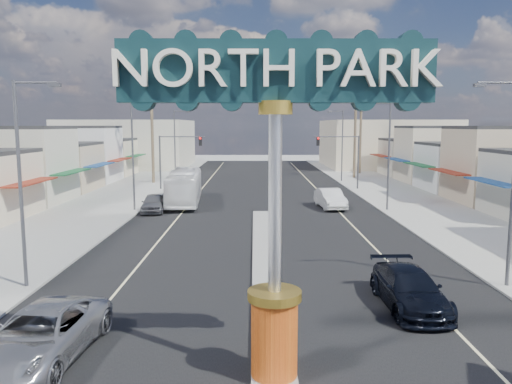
{
  "coord_description": "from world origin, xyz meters",
  "views": [
    {
      "loc": [
        -0.56,
        -11.25,
        7.12
      ],
      "look_at": [
        -0.48,
        11.94,
        4.02
      ],
      "focal_mm": 35.0,
      "sensor_mm": 36.0,
      "label": 1
    }
  ],
  "objects_px": {
    "streetlight_l_far": "(176,142)",
    "suv_right": "(409,289)",
    "car_parked_right": "(330,198)",
    "streetlight_r_mid": "(387,151)",
    "streetlight_r_near": "(510,174)",
    "traffic_signal_left": "(176,151)",
    "streetlight_l_mid": "(135,151)",
    "palm_right_mid": "(356,99)",
    "streetlight_l_near": "(23,174)",
    "traffic_signal_right": "(342,151)",
    "suv_left": "(41,335)",
    "streetlight_r_far": "(341,142)",
    "city_bus": "(184,187)",
    "car_parked_left": "(153,203)",
    "palm_right_far": "(362,89)",
    "gateway_sign": "(275,171)",
    "palm_left_far": "(151,89)"
  },
  "relations": [
    {
      "from": "streetlight_l_far",
      "to": "suv_right",
      "type": "xyz_separation_m",
      "value": [
        15.96,
        -44.39,
        -4.3
      ]
    },
    {
      "from": "car_parked_right",
      "to": "streetlight_r_mid",
      "type": "bearing_deg",
      "value": -24.19
    },
    {
      "from": "streetlight_r_near",
      "to": "suv_right",
      "type": "xyz_separation_m",
      "value": [
        -4.9,
        -2.39,
        -4.3
      ]
    },
    {
      "from": "traffic_signal_left",
      "to": "streetlight_l_mid",
      "type": "bearing_deg",
      "value": -95.1
    },
    {
      "from": "palm_right_mid",
      "to": "streetlight_l_near",
      "type": "bearing_deg",
      "value": -116.99
    },
    {
      "from": "traffic_signal_right",
      "to": "streetlight_r_near",
      "type": "distance_m",
      "value": 34.03
    },
    {
      "from": "palm_right_mid",
      "to": "suv_left",
      "type": "bearing_deg",
      "value": -110.82
    },
    {
      "from": "traffic_signal_left",
      "to": "suv_left",
      "type": "distance_m",
      "value": 40.96
    },
    {
      "from": "streetlight_r_near",
      "to": "streetlight_r_far",
      "type": "distance_m",
      "value": 42.0
    },
    {
      "from": "traffic_signal_left",
      "to": "streetlight_r_near",
      "type": "height_order",
      "value": "streetlight_r_near"
    },
    {
      "from": "traffic_signal_left",
      "to": "city_bus",
      "type": "relative_size",
      "value": 0.54
    },
    {
      "from": "car_parked_left",
      "to": "car_parked_right",
      "type": "relative_size",
      "value": 0.86
    },
    {
      "from": "streetlight_r_mid",
      "to": "streetlight_r_near",
      "type": "bearing_deg",
      "value": -90.0
    },
    {
      "from": "palm_right_far",
      "to": "suv_left",
      "type": "height_order",
      "value": "palm_right_far"
    },
    {
      "from": "gateway_sign",
      "to": "suv_right",
      "type": "height_order",
      "value": "gateway_sign"
    },
    {
      "from": "suv_right",
      "to": "car_parked_left",
      "type": "xyz_separation_m",
      "value": [
        -14.44,
        21.92,
        -0.01
      ]
    },
    {
      "from": "gateway_sign",
      "to": "palm_right_mid",
      "type": "height_order",
      "value": "palm_right_mid"
    },
    {
      "from": "suv_right",
      "to": "city_bus",
      "type": "bearing_deg",
      "value": 113.73
    },
    {
      "from": "streetlight_r_near",
      "to": "car_parked_right",
      "type": "xyz_separation_m",
      "value": [
        -4.4,
        21.44,
        -4.22
      ]
    },
    {
      "from": "suv_left",
      "to": "palm_right_mid",
      "type": "bearing_deg",
      "value": 74.4
    },
    {
      "from": "gateway_sign",
      "to": "traffic_signal_right",
      "type": "relative_size",
      "value": 1.53
    },
    {
      "from": "palm_left_far",
      "to": "streetlight_r_near",
      "type": "bearing_deg",
      "value": -59.64
    },
    {
      "from": "streetlight_r_far",
      "to": "city_bus",
      "type": "relative_size",
      "value": 0.81
    },
    {
      "from": "palm_left_far",
      "to": "car_parked_right",
      "type": "relative_size",
      "value": 2.54
    },
    {
      "from": "traffic_signal_left",
      "to": "car_parked_left",
      "type": "height_order",
      "value": "traffic_signal_left"
    },
    {
      "from": "streetlight_l_near",
      "to": "car_parked_left",
      "type": "distance_m",
      "value": 20.06
    },
    {
      "from": "car_parked_left",
      "to": "city_bus",
      "type": "xyz_separation_m",
      "value": [
        1.95,
        4.6,
        0.8
      ]
    },
    {
      "from": "streetlight_r_near",
      "to": "streetlight_r_far",
      "type": "height_order",
      "value": "same"
    },
    {
      "from": "palm_left_far",
      "to": "city_bus",
      "type": "xyz_separation_m",
      "value": [
        6.04,
        -15.88,
        -9.94
      ]
    },
    {
      "from": "streetlight_r_mid",
      "to": "suv_left",
      "type": "height_order",
      "value": "streetlight_r_mid"
    },
    {
      "from": "palm_right_mid",
      "to": "car_parked_right",
      "type": "relative_size",
      "value": 2.35
    },
    {
      "from": "streetlight_r_near",
      "to": "city_bus",
      "type": "xyz_separation_m",
      "value": [
        -17.39,
        24.12,
        -3.51
      ]
    },
    {
      "from": "streetlight_l_near",
      "to": "suv_left",
      "type": "relative_size",
      "value": 1.58
    },
    {
      "from": "palm_right_far",
      "to": "car_parked_right",
      "type": "relative_size",
      "value": 2.74
    },
    {
      "from": "gateway_sign",
      "to": "car_parked_right",
      "type": "height_order",
      "value": "gateway_sign"
    },
    {
      "from": "streetlight_r_far",
      "to": "suv_right",
      "type": "xyz_separation_m",
      "value": [
        -4.9,
        -44.39,
        -4.3
      ]
    },
    {
      "from": "streetlight_r_mid",
      "to": "palm_right_mid",
      "type": "relative_size",
      "value": 0.74
    },
    {
      "from": "city_bus",
      "to": "car_parked_left",
      "type": "bearing_deg",
      "value": -116.81
    },
    {
      "from": "streetlight_r_far",
      "to": "car_parked_right",
      "type": "xyz_separation_m",
      "value": [
        -4.4,
        -20.56,
        -4.22
      ]
    },
    {
      "from": "streetlight_l_far",
      "to": "car_parked_left",
      "type": "xyz_separation_m",
      "value": [
        1.53,
        -22.47,
        -4.31
      ]
    },
    {
      "from": "palm_right_far",
      "to": "car_parked_right",
      "type": "xyz_separation_m",
      "value": [
        -8.97,
        -30.56,
        -11.54
      ]
    },
    {
      "from": "traffic_signal_left",
      "to": "streetlight_l_mid",
      "type": "xyz_separation_m",
      "value": [
        -1.25,
        -13.99,
        0.79
      ]
    },
    {
      "from": "suv_right",
      "to": "car_parked_left",
      "type": "height_order",
      "value": "suv_right"
    },
    {
      "from": "traffic_signal_left",
      "to": "traffic_signal_right",
      "type": "distance_m",
      "value": 18.37
    },
    {
      "from": "gateway_sign",
      "to": "car_parked_right",
      "type": "xyz_separation_m",
      "value": [
        6.03,
        29.46,
        -5.08
      ]
    },
    {
      "from": "palm_left_far",
      "to": "car_parked_left",
      "type": "distance_m",
      "value": 23.48
    },
    {
      "from": "traffic_signal_left",
      "to": "streetlight_r_mid",
      "type": "relative_size",
      "value": 0.67
    },
    {
      "from": "palm_right_far",
      "to": "car_parked_right",
      "type": "bearing_deg",
      "value": -106.36
    },
    {
      "from": "streetlight_l_mid",
      "to": "car_parked_right",
      "type": "bearing_deg",
      "value": 5.01
    },
    {
      "from": "gateway_sign",
      "to": "suv_right",
      "type": "distance_m",
      "value": 9.43
    }
  ]
}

